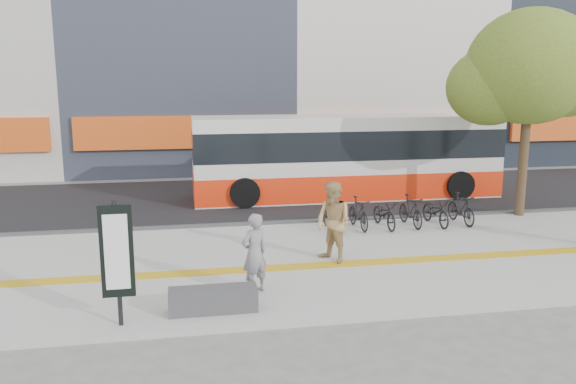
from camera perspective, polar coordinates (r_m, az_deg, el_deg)
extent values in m
plane|color=#5F5E5A|center=(12.32, 4.61, -9.05)|extent=(120.00, 120.00, 0.00)
cube|color=gray|center=(13.68, 2.98, -6.77)|extent=(40.00, 7.00, 0.08)
cube|color=#BF8D16|center=(13.21, 3.49, -7.24)|extent=(40.00, 0.45, 0.01)
cube|color=black|center=(20.82, -1.80, -0.54)|extent=(40.00, 8.00, 0.06)
cube|color=#39393B|center=(16.96, 0.24, -3.10)|extent=(40.00, 0.25, 0.14)
cube|color=#DB5217|center=(25.80, 0.88, 6.16)|extent=(19.00, 0.50, 1.40)
cube|color=#39393B|center=(10.72, -7.42, -10.53)|extent=(1.60, 0.45, 0.45)
cylinder|color=black|center=(10.20, -16.53, -6.84)|extent=(0.08, 0.08, 2.20)
cube|color=black|center=(10.13, -16.60, -5.65)|extent=(0.55, 0.08, 1.60)
cube|color=white|center=(10.08, -16.63, -5.73)|extent=(0.40, 0.02, 1.30)
cylinder|color=#342517|center=(19.05, 22.24, 2.58)|extent=(0.28, 0.28, 3.20)
ellipsoid|color=#436120|center=(18.88, 22.91, 11.37)|extent=(3.80, 3.80, 3.42)
ellipsoid|color=#436120|center=(18.79, 19.34, 9.79)|extent=(2.60, 2.60, 2.34)
ellipsoid|color=#436120|center=(19.06, 25.78, 9.93)|extent=(2.40, 2.40, 2.16)
ellipsoid|color=#436120|center=(19.75, 22.54, 13.68)|extent=(2.20, 2.20, 1.98)
cube|color=silver|center=(20.67, 5.89, 3.49)|extent=(10.89, 2.27, 2.90)
cube|color=red|center=(20.82, 5.84, 0.89)|extent=(10.91, 2.29, 0.91)
cube|color=black|center=(20.61, 5.91, 4.87)|extent=(10.91, 2.29, 1.00)
cylinder|color=black|center=(18.99, -4.31, -0.08)|extent=(1.00, 0.32, 1.00)
cylinder|color=black|center=(21.20, -4.97, 1.10)|extent=(1.00, 0.32, 1.00)
cylinder|color=black|center=(21.18, 16.65, 0.66)|extent=(1.00, 0.32, 1.00)
cylinder|color=black|center=(23.19, 14.13, 1.67)|extent=(1.00, 0.32, 1.00)
imported|color=black|center=(16.13, 4.35, -2.37)|extent=(0.62, 1.57, 0.81)
imported|color=black|center=(16.33, 6.99, -2.09)|extent=(0.50, 1.51, 0.90)
imported|color=black|center=(16.59, 9.56, -2.11)|extent=(0.62, 1.57, 0.81)
imported|color=black|center=(16.86, 12.05, -1.84)|extent=(0.50, 1.51, 0.90)
imported|color=black|center=(17.17, 14.44, -1.86)|extent=(0.62, 1.57, 0.81)
imported|color=black|center=(17.50, 16.76, -1.59)|extent=(0.50, 1.51, 0.90)
imported|color=black|center=(11.37, -3.35, -6.09)|extent=(0.70, 0.62, 1.61)
imported|color=tan|center=(13.23, 4.50, -3.01)|extent=(1.07, 1.14, 1.87)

